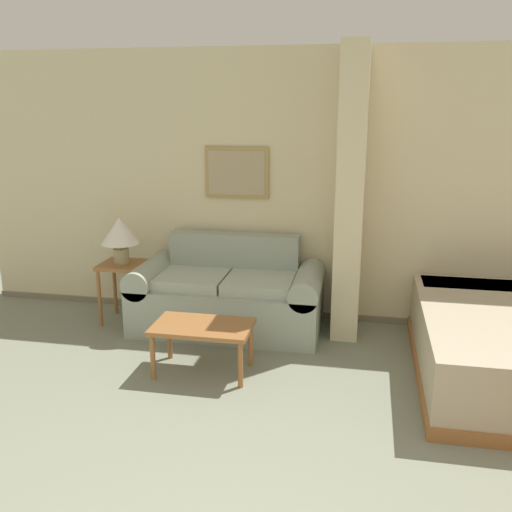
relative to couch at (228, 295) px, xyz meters
name	(u,v)px	position (x,y,z in m)	size (l,w,h in m)	color
wall_back	(332,189)	(0.92, 0.49, 0.97)	(7.26, 0.16, 2.60)	beige
wall_partition_pillar	(350,195)	(1.10, 0.15, 0.97)	(0.24, 0.56, 2.60)	beige
couch	(228,295)	(0.00, 0.00, 0.00)	(1.78, 0.84, 0.86)	#99A393
coffee_table	(203,330)	(0.02, -0.94, 0.03)	(0.78, 0.47, 0.40)	#996033
side_table	(123,274)	(-1.05, -0.01, 0.15)	(0.41, 0.41, 0.59)	#996033
table_lamp	(120,233)	(-1.05, -0.01, 0.57)	(0.37, 0.37, 0.45)	tan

